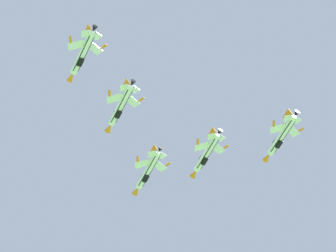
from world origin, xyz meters
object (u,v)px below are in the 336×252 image
object	(u,v)px
fighter_jet_lead	(148,171)
fighter_jet_left_outer	(82,54)
fighter_jet_right_outer	(281,136)
fighter_jet_right_wing	(206,153)
fighter_jet_left_wing	(120,106)

from	to	relation	value
fighter_jet_lead	fighter_jet_left_outer	bearing A→B (deg)	-141.98
fighter_jet_right_outer	fighter_jet_right_wing	bearing A→B (deg)	132.17
fighter_jet_lead	fighter_jet_right_outer	xyz separation A→B (m)	(35.20, -3.47, -1.06)
fighter_jet_left_wing	fighter_jet_right_wing	world-z (taller)	fighter_jet_right_wing
fighter_jet_lead	fighter_jet_left_wing	xyz separation A→B (m)	(-2.60, -19.02, 1.66)
fighter_jet_left_outer	fighter_jet_right_outer	size ratio (longest dim) A/B	1.00
fighter_jet_lead	fighter_jet_left_outer	world-z (taller)	fighter_jet_left_outer
fighter_jet_left_outer	fighter_jet_lead	bearing A→B (deg)	38.02
fighter_jet_right_wing	fighter_jet_right_outer	size ratio (longest dim) A/B	1.00
fighter_jet_left_wing	fighter_jet_left_outer	size ratio (longest dim) A/B	1.00
fighter_jet_right_outer	fighter_jet_left_outer	bearing A→B (deg)	176.88
fighter_jet_right_wing	fighter_jet_left_outer	bearing A→B (deg)	-163.63
fighter_jet_right_wing	fighter_jet_lead	bearing A→B (deg)	140.10
fighter_jet_right_wing	fighter_jet_right_outer	bearing A→B (deg)	-47.83
fighter_jet_lead	fighter_jet_right_outer	size ratio (longest dim) A/B	1.00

